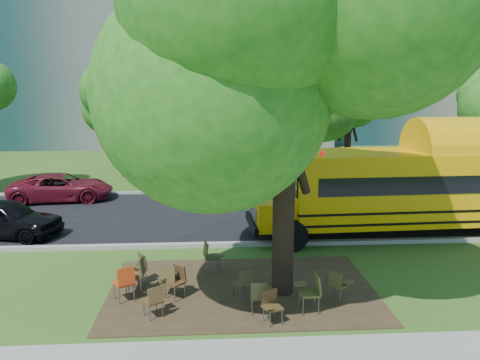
{
  "coord_description": "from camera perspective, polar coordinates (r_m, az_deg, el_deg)",
  "views": [
    {
      "loc": [
        0.22,
        -12.11,
        5.32
      ],
      "look_at": [
        1.25,
        4.4,
        2.02
      ],
      "focal_mm": 35.0,
      "sensor_mm": 36.0,
      "label": 1
    }
  ],
  "objects": [
    {
      "name": "building_main",
      "position": [
        49.14,
        -13.83,
        17.6
      ],
      "size": [
        38.0,
        16.0,
        22.0
      ],
      "primitive_type": "cube",
      "color": "slate",
      "rests_on": "ground"
    },
    {
      "name": "chair_11",
      "position": [
        12.15,
        0.49,
        -12.18
      ],
      "size": [
        0.52,
        0.62,
        0.77
      ],
      "rotation": [
        0.0,
        0.0,
        0.47
      ],
      "color": "#453B1D",
      "rests_on": "ground"
    },
    {
      "name": "ground",
      "position": [
        13.23,
        -4.33,
        -12.45
      ],
      "size": [
        160.0,
        160.0,
        0.0
      ],
      "primitive_type": "plane",
      "color": "#37541A",
      "rests_on": "ground"
    },
    {
      "name": "school_bus",
      "position": [
        18.46,
        23.21,
        -0.7
      ],
      "size": [
        12.69,
        3.38,
        3.07
      ],
      "rotation": [
        0.0,
        0.0,
        0.05
      ],
      "color": "#E0A007",
      "rests_on": "ground"
    },
    {
      "name": "dirt_patch",
      "position": [
        12.79,
        0.25,
        -13.21
      ],
      "size": [
        7.0,
        4.5,
        0.03
      ],
      "primitive_type": "cube",
      "color": "#382819",
      "rests_on": "ground"
    },
    {
      "name": "asphalt_road",
      "position": [
        19.83,
        -4.09,
        -4.24
      ],
      "size": [
        80.0,
        8.0,
        0.04
      ],
      "primitive_type": "cube",
      "color": "black",
      "rests_on": "ground"
    },
    {
      "name": "chair_6",
      "position": [
        11.56,
        8.69,
        -12.98
      ],
      "size": [
        0.59,
        0.63,
        0.96
      ],
      "rotation": [
        0.0,
        0.0,
        1.62
      ],
      "color": "brown",
      "rests_on": "ground"
    },
    {
      "name": "chair_7",
      "position": [
        12.24,
        11.84,
        -12.19
      ],
      "size": [
        0.68,
        0.54,
        0.79
      ],
      "rotation": [
        0.0,
        0.0,
        -0.79
      ],
      "color": "#4A4620",
      "rests_on": "ground"
    },
    {
      "name": "chair_5",
      "position": [
        10.99,
        3.8,
        -14.79
      ],
      "size": [
        0.54,
        0.61,
        0.8
      ],
      "rotation": [
        0.0,
        0.0,
        3.51
      ],
      "color": "#453118",
      "rests_on": "ground"
    },
    {
      "name": "chair_1",
      "position": [
        12.32,
        -8.64,
        -11.65
      ],
      "size": [
        0.61,
        0.52,
        0.88
      ],
      "rotation": [
        0.0,
        0.0,
        -0.1
      ],
      "color": "#4A4020",
      "rests_on": "ground"
    },
    {
      "name": "black_car",
      "position": [
        18.81,
        -26.8,
        -4.19
      ],
      "size": [
        4.35,
        2.51,
        1.39
      ],
      "primitive_type": "imported",
      "rotation": [
        0.0,
        0.0,
        1.35
      ],
      "color": "black",
      "rests_on": "ground"
    },
    {
      "name": "main_tree",
      "position": [
        11.56,
        5.69,
        14.85
      ],
      "size": [
        7.2,
        7.2,
        9.66
      ],
      "color": "black",
      "rests_on": "ground"
    },
    {
      "name": "bg_tree_3",
      "position": [
        27.25,
        13.24,
        10.38
      ],
      "size": [
        5.6,
        5.6,
        7.84
      ],
      "color": "black",
      "rests_on": "ground"
    },
    {
      "name": "bg_tree_2",
      "position": [
        28.61,
        -14.25,
        8.72
      ],
      "size": [
        4.8,
        4.8,
        6.62
      ],
      "color": "black",
      "rests_on": "ground"
    },
    {
      "name": "kerb_far",
      "position": [
        23.8,
        -4.01,
        -1.49
      ],
      "size": [
        80.0,
        0.25,
        0.14
      ],
      "primitive_type": "cube",
      "color": "gray",
      "rests_on": "ground"
    },
    {
      "name": "kerb_near",
      "position": [
        16.0,
        -4.2,
        -7.9
      ],
      "size": [
        80.0,
        0.25,
        0.14
      ],
      "primitive_type": "cube",
      "color": "gray",
      "rests_on": "ground"
    },
    {
      "name": "chair_0",
      "position": [
        12.28,
        -13.79,
        -11.72
      ],
      "size": [
        0.64,
        0.78,
        0.95
      ],
      "rotation": [
        0.0,
        0.0,
        0.52
      ],
      "color": "#BA3913",
      "rests_on": "ground"
    },
    {
      "name": "chair_9",
      "position": [
        13.24,
        -12.33,
        -10.17
      ],
      "size": [
        0.73,
        0.58,
        0.87
      ],
      "rotation": [
        0.0,
        0.0,
        2.18
      ],
      "color": "#49401F",
      "rests_on": "ground"
    },
    {
      "name": "chair_4",
      "position": [
        11.37,
        2.44,
        -13.7
      ],
      "size": [
        0.55,
        0.49,
        0.84
      ],
      "rotation": [
        0.0,
        0.0,
        -0.03
      ],
      "color": "brown",
      "rests_on": "ground"
    },
    {
      "name": "building_right",
      "position": [
        55.93,
        22.78,
        17.82
      ],
      "size": [
        30.0,
        16.0,
        25.0
      ],
      "primitive_type": "cube",
      "color": "gray",
      "rests_on": "ground"
    },
    {
      "name": "chair_2",
      "position": [
        11.36,
        -10.38,
        -13.98
      ],
      "size": [
        0.54,
        0.68,
        0.82
      ],
      "rotation": [
        0.0,
        0.0,
        0.56
      ],
      "color": "#50391C",
      "rests_on": "ground"
    },
    {
      "name": "chair_10",
      "position": [
        13.7,
        -3.62,
        -9.04
      ],
      "size": [
        0.63,
        0.62,
        0.91
      ],
      "rotation": [
        0.0,
        0.0,
        -1.37
      ],
      "color": "#423F1C",
      "rests_on": "ground"
    },
    {
      "name": "bg_car_red",
      "position": [
        23.64,
        -20.93,
        -0.86
      ],
      "size": [
        4.88,
        2.65,
        1.3
      ],
      "primitive_type": "imported",
      "rotation": [
        0.0,
        0.0,
        1.68
      ],
      "color": "maroon",
      "rests_on": "ground"
    },
    {
      "name": "chair_3",
      "position": [
        12.25,
        -7.86,
        -11.8
      ],
      "size": [
        0.75,
        0.59,
        0.87
      ],
      "rotation": [
        0.0,
        0.0,
        2.41
      ],
      "color": "#483019",
      "rests_on": "ground"
    },
    {
      "name": "chair_8",
      "position": [
        12.73,
        -12.44,
        -10.76
      ],
      "size": [
        0.57,
        0.65,
        0.97
      ],
      "rotation": [
        0.0,
        0.0,
        1.52
      ],
      "color": "#41381C",
      "rests_on": "ground"
    }
  ]
}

